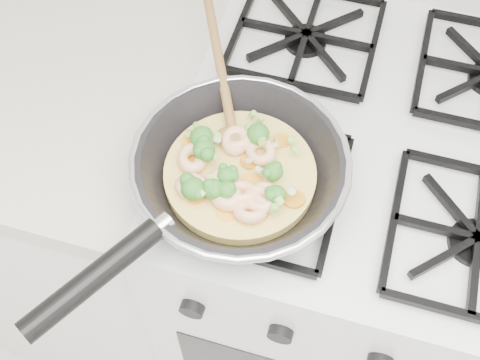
# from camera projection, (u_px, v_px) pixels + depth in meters

# --- Properties ---
(stove) EXTENTS (0.60, 0.60, 0.92)m
(stove) POSITION_uv_depth(u_px,v_px,m) (340.00, 259.00, 1.29)
(stove) COLOR silver
(stove) RESTS_ON ground
(skillet) EXTENTS (0.33, 0.60, 0.09)m
(skillet) POSITION_uv_depth(u_px,v_px,m) (236.00, 171.00, 0.81)
(skillet) COLOR black
(skillet) RESTS_ON stove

